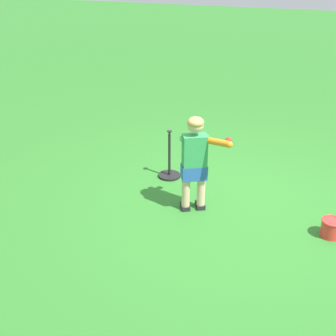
# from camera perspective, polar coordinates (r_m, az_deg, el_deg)

# --- Properties ---
(ground_plane) EXTENTS (40.00, 40.00, 0.00)m
(ground_plane) POSITION_cam_1_polar(r_m,az_deg,el_deg) (5.12, 8.08, -4.26)
(ground_plane) COLOR #2D7528
(child_batter) EXTENTS (0.36, 0.60, 1.08)m
(child_batter) POSITION_cam_1_polar(r_m,az_deg,el_deg) (4.63, 3.57, 1.62)
(child_batter) COLOR #232328
(child_batter) RESTS_ON ground
(play_ball_midfield) EXTENTS (0.10, 0.10, 0.10)m
(play_ball_midfield) POSITION_cam_1_polar(r_m,az_deg,el_deg) (6.63, 7.84, 3.54)
(play_ball_midfield) COLOR red
(play_ball_midfield) RESTS_ON ground
(batting_tee) EXTENTS (0.28, 0.28, 0.62)m
(batting_tee) POSITION_cam_1_polar(r_m,az_deg,el_deg) (5.56, 0.18, -0.15)
(batting_tee) COLOR black
(batting_tee) RESTS_ON ground
(toy_bucket) EXTENTS (0.22, 0.22, 0.19)m
(toy_bucket) POSITION_cam_1_polar(r_m,az_deg,el_deg) (4.72, 20.37, -7.25)
(toy_bucket) COLOR red
(toy_bucket) RESTS_ON ground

